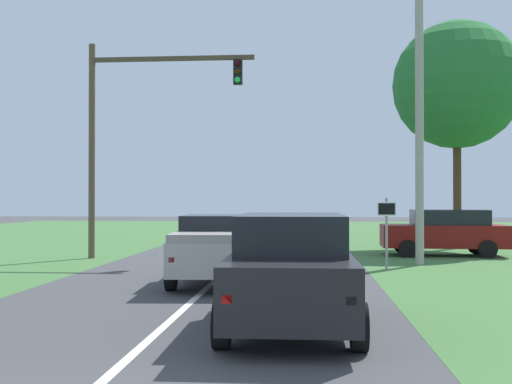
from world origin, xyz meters
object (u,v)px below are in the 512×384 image
object	(u,v)px
keep_moving_sign	(387,223)
crossing_suv_far	(445,232)
traffic_light	(131,119)
pickup_truck_lead	(217,247)
red_suv_near	(291,269)
utility_pole_right	(419,120)
oak_tree_right	(457,85)

from	to	relation	value
keep_moving_sign	crossing_suv_far	world-z (taller)	keep_moving_sign
traffic_light	crossing_suv_far	distance (m)	12.83
keep_moving_sign	pickup_truck_lead	bearing A→B (deg)	-144.84
red_suv_near	keep_moving_sign	size ratio (longest dim) A/B	2.09
pickup_truck_lead	utility_pole_right	xyz separation A→B (m)	(6.20, 4.79, 3.94)
pickup_truck_lead	crossing_suv_far	world-z (taller)	same
keep_moving_sign	oak_tree_right	world-z (taller)	oak_tree_right
red_suv_near	crossing_suv_far	bearing A→B (deg)	68.16
oak_tree_right	pickup_truck_lead	bearing A→B (deg)	-127.22
traffic_light	oak_tree_right	distance (m)	14.71
keep_moving_sign	utility_pole_right	xyz separation A→B (m)	(1.27, 1.31, 3.43)
pickup_truck_lead	red_suv_near	bearing A→B (deg)	-69.69
pickup_truck_lead	keep_moving_sign	xyz separation A→B (m)	(4.94, 3.48, 0.51)
traffic_light	crossing_suv_far	world-z (taller)	traffic_light
pickup_truck_lead	oak_tree_right	distance (m)	16.46
traffic_light	utility_pole_right	size ratio (longest dim) A/B	0.82
pickup_truck_lead	traffic_light	world-z (taller)	traffic_light
red_suv_near	crossing_suv_far	size ratio (longest dim) A/B	0.99
pickup_truck_lead	oak_tree_right	world-z (taller)	oak_tree_right
red_suv_near	oak_tree_right	xyz separation A→B (m)	(7.02, 17.86, 6.32)
traffic_light	oak_tree_right	bearing A→B (deg)	23.92
oak_tree_right	crossing_suv_far	size ratio (longest dim) A/B	2.14
traffic_light	oak_tree_right	world-z (taller)	oak_tree_right
pickup_truck_lead	utility_pole_right	world-z (taller)	utility_pole_right
red_suv_near	crossing_suv_far	xyz separation A→B (m)	(5.64, 14.06, -0.08)
pickup_truck_lead	keep_moving_sign	world-z (taller)	keep_moving_sign
keep_moving_sign	crossing_suv_far	size ratio (longest dim) A/B	0.47
oak_tree_right	red_suv_near	bearing A→B (deg)	-111.47
pickup_truck_lead	keep_moving_sign	bearing A→B (deg)	35.16
red_suv_near	traffic_light	xyz separation A→B (m)	(-6.28, 11.96, 4.17)
red_suv_near	keep_moving_sign	distance (m)	9.69
red_suv_near	traffic_light	size ratio (longest dim) A/B	0.59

